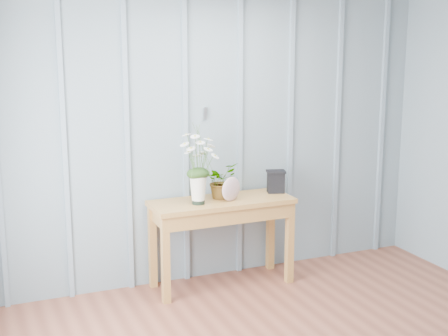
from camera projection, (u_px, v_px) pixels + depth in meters
name	position (u px, v px, depth m)	size (l,w,h in m)	color
room_shell	(290.00, 52.00, 3.98)	(4.00, 4.50, 2.50)	gray
sideboard	(222.00, 213.00, 5.22)	(1.20, 0.45, 0.75)	#AB7736
daisy_vase	(198.00, 154.00, 4.98)	(0.46, 0.35, 0.65)	black
spider_plant	(220.00, 181.00, 5.23)	(0.27, 0.23, 0.30)	#1C3A13
felt_disc_vessel	(231.00, 189.00, 5.14)	(0.20, 0.06, 0.20)	#93596E
carved_box	(276.00, 181.00, 5.42)	(0.19, 0.17, 0.20)	black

